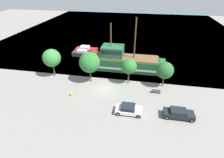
# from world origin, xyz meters

# --- Properties ---
(ground_plane) EXTENTS (160.00, 160.00, 0.00)m
(ground_plane) POSITION_xyz_m (0.00, 0.00, 0.00)
(ground_plane) COLOR gray
(water_surface) EXTENTS (80.00, 80.00, 0.00)m
(water_surface) POSITION_xyz_m (0.00, 44.00, 0.00)
(water_surface) COLOR #38667F
(water_surface) RESTS_ON ground
(pirate_ship) EXTENTS (17.07, 4.67, 11.35)m
(pirate_ship) POSITION_xyz_m (2.14, 9.24, 1.88)
(pirate_ship) COLOR #1E5633
(pirate_ship) RESTS_ON water_surface
(moored_boat_dockside) EXTENTS (6.11, 2.60, 1.48)m
(moored_boat_dockside) POSITION_xyz_m (-9.09, 17.90, 0.56)
(moored_boat_dockside) COLOR maroon
(moored_boat_dockside) RESTS_ON water_surface
(moored_boat_outer) EXTENTS (5.99, 1.85, 1.71)m
(moored_boat_outer) POSITION_xyz_m (-8.73, 14.55, 0.68)
(moored_boat_outer) COLOR #2D333D
(moored_boat_outer) RESTS_ON water_surface
(parked_car_curb_front) EXTENTS (4.02, 2.02, 1.42)m
(parked_car_curb_front) POSITION_xyz_m (5.17, -5.72, 0.71)
(parked_car_curb_front) COLOR white
(parked_car_curb_front) RESTS_ON ground_plane
(parked_car_curb_mid) EXTENTS (4.41, 1.87, 1.41)m
(parked_car_curb_mid) POSITION_xyz_m (12.54, -5.33, 0.71)
(parked_car_curb_mid) COLOR black
(parked_car_curb_mid) RESTS_ON ground_plane
(fire_hydrant) EXTENTS (0.42, 0.25, 0.76)m
(fire_hydrant) POSITION_xyz_m (-5.08, -3.14, 0.41)
(fire_hydrant) COLOR yellow
(fire_hydrant) RESTS_ON ground_plane
(bench_promenade_east) EXTENTS (1.52, 0.45, 0.85)m
(bench_promenade_east) POSITION_xyz_m (9.50, 0.45, 0.43)
(bench_promenade_east) COLOR #4C4742
(bench_promenade_east) RESTS_ON ground_plane
(tree_row_east) EXTENTS (3.62, 3.62, 5.86)m
(tree_row_east) POSITION_xyz_m (-11.40, 3.26, 4.05)
(tree_row_east) COLOR brown
(tree_row_east) RESTS_ON ground_plane
(tree_row_mideast) EXTENTS (3.99, 3.99, 6.16)m
(tree_row_mideast) POSITION_xyz_m (-3.19, 2.40, 4.16)
(tree_row_mideast) COLOR brown
(tree_row_mideast) RESTS_ON ground_plane
(tree_row_midwest) EXTENTS (2.93, 2.93, 5.07)m
(tree_row_midwest) POSITION_xyz_m (4.25, 3.12, 3.59)
(tree_row_midwest) COLOR brown
(tree_row_midwest) RESTS_ON ground_plane
(tree_row_west) EXTENTS (3.16, 3.16, 4.97)m
(tree_row_west) POSITION_xyz_m (10.84, 3.13, 3.38)
(tree_row_west) COLOR brown
(tree_row_west) RESTS_ON ground_plane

